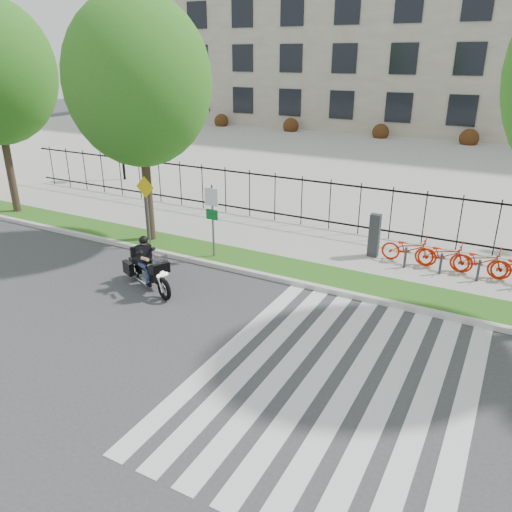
% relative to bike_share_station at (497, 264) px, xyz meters
% --- Properties ---
extents(ground, '(120.00, 120.00, 0.00)m').
position_rel_bike_share_station_xyz_m(ground, '(-7.44, -7.20, -0.63)').
color(ground, '#37373A').
rests_on(ground, ground).
extents(curb, '(60.00, 0.20, 0.15)m').
position_rel_bike_share_station_xyz_m(curb, '(-7.44, -3.10, -0.56)').
color(curb, beige).
rests_on(curb, ground).
extents(grass_verge, '(60.00, 1.50, 0.15)m').
position_rel_bike_share_station_xyz_m(grass_verge, '(-7.44, -2.25, -0.56)').
color(grass_verge, '#235A16').
rests_on(grass_verge, ground).
extents(sidewalk, '(60.00, 3.50, 0.15)m').
position_rel_bike_share_station_xyz_m(sidewalk, '(-7.44, 0.25, -0.56)').
color(sidewalk, '#99978F').
rests_on(sidewalk, ground).
extents(plaza, '(80.00, 34.00, 0.10)m').
position_rel_bike_share_station_xyz_m(plaza, '(-7.44, 17.80, -0.58)').
color(plaza, '#99978F').
rests_on(plaza, ground).
extents(crosswalk_stripes, '(5.70, 8.00, 0.01)m').
position_rel_bike_share_station_xyz_m(crosswalk_stripes, '(-2.61, -7.20, -0.62)').
color(crosswalk_stripes, silver).
rests_on(crosswalk_stripes, ground).
extents(iron_fence, '(30.00, 0.06, 2.00)m').
position_rel_bike_share_station_xyz_m(iron_fence, '(-7.44, 2.00, 0.52)').
color(iron_fence, black).
rests_on(iron_fence, sidewalk).
extents(office_building, '(60.00, 21.90, 20.15)m').
position_rel_bike_share_station_xyz_m(office_building, '(-7.44, 37.72, 9.34)').
color(office_building, gray).
rests_on(office_building, ground).
extents(lamp_post_left, '(1.06, 0.70, 4.25)m').
position_rel_bike_share_station_xyz_m(lamp_post_left, '(-19.44, 4.80, 2.58)').
color(lamp_post_left, black).
rests_on(lamp_post_left, ground).
extents(street_tree_1, '(4.95, 4.95, 8.46)m').
position_rel_bike_share_station_xyz_m(street_tree_1, '(-11.71, -2.25, 5.12)').
color(street_tree_1, '#34241C').
rests_on(street_tree_1, grass_verge).
extents(bike_share_station, '(7.78, 0.86, 1.50)m').
position_rel_bike_share_station_xyz_m(bike_share_station, '(0.00, 0.00, 0.00)').
color(bike_share_station, '#2D2D33').
rests_on(bike_share_station, sidewalk).
extents(sign_pole_regulatory, '(0.50, 0.09, 2.50)m').
position_rel_bike_share_station_xyz_m(sign_pole_regulatory, '(-8.68, -2.62, 1.11)').
color(sign_pole_regulatory, '#59595B').
rests_on(sign_pole_regulatory, grass_verge).
extents(sign_pole_warning, '(0.78, 0.09, 2.49)m').
position_rel_bike_share_station_xyz_m(sign_pole_warning, '(-11.48, -2.62, 1.11)').
color(sign_pole_warning, '#59595B').
rests_on(sign_pole_warning, grass_verge).
extents(motorcycle_rider, '(2.41, 1.35, 1.98)m').
position_rel_bike_share_station_xyz_m(motorcycle_rider, '(-9.17, -5.44, 0.03)').
color(motorcycle_rider, black).
rests_on(motorcycle_rider, ground).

